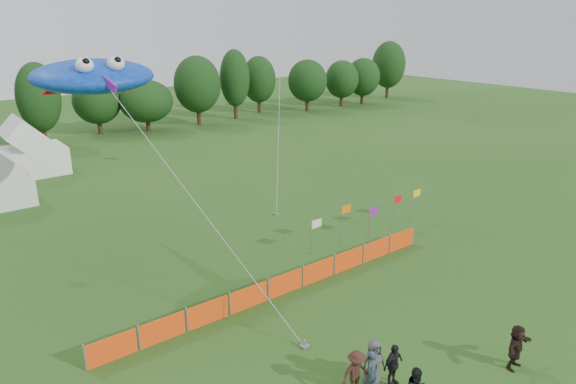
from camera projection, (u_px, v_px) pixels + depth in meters
ground at (391, 373)px, 18.26m from camera, size 160.00×160.00×0.00m
treeline at (65, 100)px, 51.55m from camera, size 104.57×8.78×8.36m
tent_right at (31, 152)px, 41.15m from camera, size 5.05×4.04×3.56m
barrier_fence at (285, 284)px, 23.39m from camera, size 17.90×0.06×1.00m
flag_row at (369, 214)px, 29.27m from camera, size 8.73×0.42×2.30m
spectator_a at (372, 371)px, 17.17m from camera, size 0.61×0.45×1.52m
spectator_c at (356, 374)px, 16.94m from camera, size 1.17×0.77×1.69m
spectator_d at (393, 365)px, 17.45m from camera, size 0.93×0.40×1.57m
spectator_e at (373, 363)px, 17.41m from camera, size 0.98×0.77×1.75m
spectator_f at (516, 347)px, 18.28m from camera, size 1.64×0.67×1.72m
stingray_kite at (92, 76)px, 24.23m from camera, size 6.28×19.56×10.43m
small_kite_white at (279, 104)px, 34.63m from camera, size 4.33×4.64×9.86m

